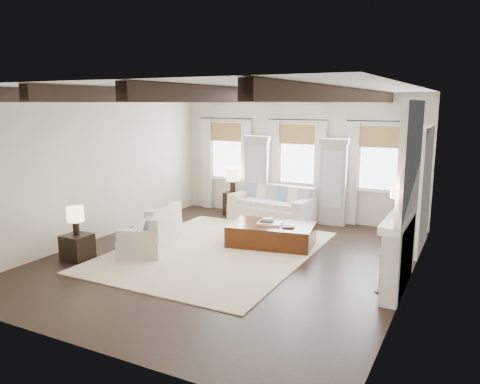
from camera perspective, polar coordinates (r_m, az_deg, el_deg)
The scene contains 16 objects.
ground at distance 9.12m, azimuth -1.37°, elevation -8.14°, with size 7.50×7.50×0.00m, color black.
room_shell at distance 9.18m, azimuth 5.39°, elevation 4.06°, with size 6.54×7.54×3.22m.
area_rug at distance 9.56m, azimuth -3.04°, elevation -7.18°, with size 3.66×4.76×0.02m, color beige.
sofa_back at distance 11.88m, azimuth 4.04°, elevation -1.81°, with size 2.21×1.20×0.90m.
sofa_left at distance 9.92m, azimuth -10.40°, elevation -4.82°, with size 1.42×2.02×0.79m.
ottoman at distance 9.92m, azimuth 3.87°, elevation -5.20°, with size 1.74×1.09×0.46m, color black.
tray at distance 9.85m, azimuth 3.67°, elevation -3.82°, with size 0.50×0.38×0.04m, color white.
book_lower at distance 9.85m, azimuth 3.32°, elevation -3.56°, with size 0.26×0.20×0.04m, color #262628.
book_upper at distance 9.90m, azimuth 3.46°, elevation -3.29°, with size 0.22×0.17×0.03m, color beige.
book_loose at distance 9.60m, azimuth 5.94°, elevation -4.26°, with size 0.24×0.18×0.03m, color #262628.
side_table_front at distance 9.55m, azimuth -19.22°, elevation -6.35°, with size 0.49×0.49×0.49m, color black.
lamp_front at distance 9.39m, azimuth -19.45°, elevation -2.75°, with size 0.32×0.32×0.55m.
side_table_back at distance 12.55m, azimuth -0.88°, elevation -1.40°, with size 0.41×0.41×0.61m, color black.
lamp_back at distance 12.42m, azimuth -0.89°, elevation 1.93°, with size 0.37×0.37×0.63m.
candlestick_near at distance 7.81m, azimuth 16.71°, elevation -9.57°, with size 0.15×0.15×0.72m.
candlestick_far at distance 8.27m, azimuth 17.38°, elevation -8.16°, with size 0.17×0.17×0.83m.
Camera 1 is at (4.13, -7.57, 2.96)m, focal length 35.00 mm.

